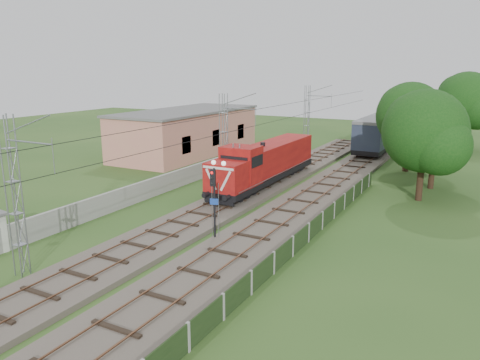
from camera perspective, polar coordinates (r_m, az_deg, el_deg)
The scene contains 14 objects.
ground at distance 29.38m, azimuth -8.72°, elevation -6.68°, with size 140.00×140.00×0.00m, color #294A1C.
track_main at distance 34.85m, azimuth -1.82°, elevation -2.95°, with size 4.20×70.00×0.45m.
track_side at distance 44.63m, azimuth 12.22°, elevation 0.43°, with size 4.20×80.00×0.45m.
catenary at distance 39.68m, azimuth -1.94°, elevation 4.80°, with size 3.31×70.00×8.00m.
boundary_wall at distance 42.17m, azimuth -6.08°, elevation 0.69°, with size 0.25×40.00×1.50m, color #9E9E99.
station_building at distance 56.32m, azimuth -6.42°, elevation 5.87°, with size 8.40×20.40×5.22m.
fence at distance 28.05m, azimuth 8.34°, elevation -6.35°, with size 0.12×32.00×1.20m.
locomotive at distance 40.29m, azimuth 3.04°, elevation 2.13°, with size 2.79×15.93×4.04m.
coach_rake at distance 87.52m, azimuth 20.61°, elevation 7.82°, with size 3.21×71.47×3.70m.
signal_post at distance 27.07m, azimuth -3.24°, elevation -1.48°, with size 0.48×0.38×4.47m.
tree_a at distance 38.00m, azimuth 21.70°, elevation 5.45°, with size 6.62×6.30×8.58m.
tree_b at distance 42.40m, azimuth 22.82°, elevation 5.07°, with size 5.68×5.41×7.37m.
tree_c at distance 48.71m, azimuth 20.10°, elevation 7.31°, with size 6.77×6.45×8.78m.
tree_d at distance 65.38m, azimuth 25.93°, elevation 8.65°, with size 7.44×7.08×9.64m.
Camera 1 is at (16.79, -21.90, 10.09)m, focal length 35.00 mm.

